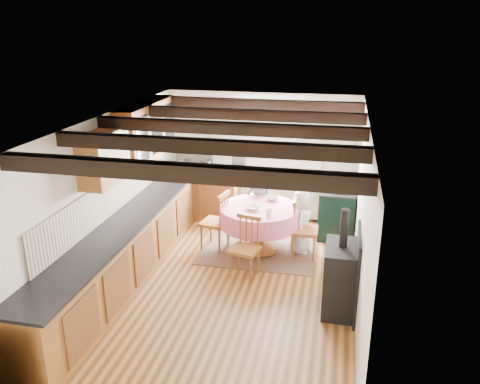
% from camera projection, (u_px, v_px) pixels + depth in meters
% --- Properties ---
extents(floor, '(3.60, 5.50, 0.00)m').
position_uv_depth(floor, '(228.00, 284.00, 7.11)').
color(floor, '#AB7A3A').
rests_on(floor, ground).
extents(ceiling, '(3.60, 5.50, 0.00)m').
position_uv_depth(ceiling, '(227.00, 121.00, 6.31)').
color(ceiling, white).
rests_on(ceiling, ground).
extents(wall_back, '(3.60, 0.00, 2.40)m').
position_uv_depth(wall_back, '(262.00, 156.00, 9.24)').
color(wall_back, silver).
rests_on(wall_back, ground).
extents(wall_front, '(3.60, 0.00, 2.40)m').
position_uv_depth(wall_front, '(153.00, 321.00, 4.17)').
color(wall_front, silver).
rests_on(wall_front, ground).
extents(wall_left, '(0.00, 5.50, 2.40)m').
position_uv_depth(wall_left, '(107.00, 198.00, 7.07)').
color(wall_left, silver).
rests_on(wall_left, ground).
extents(wall_right, '(0.00, 5.50, 2.40)m').
position_uv_depth(wall_right, '(362.00, 218.00, 6.35)').
color(wall_right, silver).
rests_on(wall_right, ground).
extents(beam_a, '(3.60, 0.16, 0.16)m').
position_uv_depth(beam_a, '(176.00, 172.00, 4.50)').
color(beam_a, black).
rests_on(beam_a, ceiling).
extents(beam_b, '(3.60, 0.16, 0.16)m').
position_uv_depth(beam_b, '(206.00, 146.00, 5.42)').
color(beam_b, black).
rests_on(beam_b, ceiling).
extents(beam_c, '(3.60, 0.16, 0.16)m').
position_uv_depth(beam_c, '(227.00, 128.00, 6.34)').
color(beam_c, black).
rests_on(beam_c, ceiling).
extents(beam_d, '(3.60, 0.16, 0.16)m').
position_uv_depth(beam_d, '(243.00, 114.00, 7.26)').
color(beam_d, black).
rests_on(beam_d, ceiling).
extents(beam_e, '(3.60, 0.16, 0.16)m').
position_uv_depth(beam_e, '(255.00, 104.00, 8.18)').
color(beam_e, black).
rests_on(beam_e, ceiling).
extents(splash_left, '(0.02, 4.50, 0.55)m').
position_uv_depth(splash_left, '(118.00, 191.00, 7.34)').
color(splash_left, beige).
rests_on(splash_left, wall_left).
extents(splash_back, '(1.40, 0.02, 0.55)m').
position_uv_depth(splash_back, '(211.00, 154.00, 9.42)').
color(splash_back, beige).
rests_on(splash_back, wall_back).
extents(base_cabinet_left, '(0.60, 5.30, 0.88)m').
position_uv_depth(base_cabinet_left, '(130.00, 247.00, 7.26)').
color(base_cabinet_left, '#935F26').
rests_on(base_cabinet_left, floor).
extents(base_cabinet_back, '(1.30, 0.60, 0.88)m').
position_uv_depth(base_cabinet_back, '(205.00, 195.00, 9.43)').
color(base_cabinet_back, '#935F26').
rests_on(base_cabinet_back, floor).
extents(worktop_left, '(0.64, 5.30, 0.04)m').
position_uv_depth(worktop_left, '(129.00, 219.00, 7.10)').
color(worktop_left, black).
rests_on(worktop_left, base_cabinet_left).
extents(worktop_back, '(1.30, 0.64, 0.04)m').
position_uv_depth(worktop_back, '(204.00, 173.00, 9.26)').
color(worktop_back, black).
rests_on(worktop_back, base_cabinet_back).
extents(wall_cabinet_glass, '(0.34, 1.80, 0.90)m').
position_uv_depth(wall_cabinet_glass, '(147.00, 130.00, 7.89)').
color(wall_cabinet_glass, '#935F26').
rests_on(wall_cabinet_glass, wall_left).
extents(wall_cabinet_solid, '(0.34, 0.90, 0.70)m').
position_uv_depth(wall_cabinet_solid, '(104.00, 157.00, 6.52)').
color(wall_cabinet_solid, '#935F26').
rests_on(wall_cabinet_solid, wall_left).
extents(window_frame, '(1.34, 0.03, 1.54)m').
position_uv_depth(window_frame, '(267.00, 136.00, 9.08)').
color(window_frame, white).
rests_on(window_frame, wall_back).
extents(window_pane, '(1.20, 0.01, 1.40)m').
position_uv_depth(window_pane, '(267.00, 136.00, 9.08)').
color(window_pane, white).
rests_on(window_pane, wall_back).
extents(curtain_left, '(0.35, 0.10, 2.10)m').
position_uv_depth(curtain_left, '(222.00, 160.00, 9.33)').
color(curtain_left, beige).
rests_on(curtain_left, wall_back).
extents(curtain_right, '(0.35, 0.10, 2.10)m').
position_uv_depth(curtain_right, '(311.00, 166.00, 9.00)').
color(curtain_right, beige).
rests_on(curtain_right, wall_back).
extents(curtain_rod, '(2.00, 0.03, 0.03)m').
position_uv_depth(curtain_rod, '(267.00, 104.00, 8.80)').
color(curtain_rod, black).
rests_on(curtain_rod, wall_back).
extents(wall_picture, '(0.04, 0.50, 0.60)m').
position_uv_depth(wall_picture, '(360.00, 140.00, 8.31)').
color(wall_picture, gold).
rests_on(wall_picture, wall_right).
extents(wall_plate, '(0.30, 0.02, 0.30)m').
position_uv_depth(wall_plate, '(319.00, 133.00, 8.84)').
color(wall_plate, silver).
rests_on(wall_plate, wall_back).
extents(rug, '(1.86, 1.45, 0.01)m').
position_uv_depth(rug, '(259.00, 250.00, 8.15)').
color(rug, '#4C2D28').
rests_on(rug, floor).
extents(dining_table, '(1.29, 1.29, 0.78)m').
position_uv_depth(dining_table, '(259.00, 229.00, 8.02)').
color(dining_table, pink).
rests_on(dining_table, floor).
extents(chair_near, '(0.48, 0.50, 0.93)m').
position_uv_depth(chair_near, '(245.00, 248.00, 7.18)').
color(chair_near, '#925E26').
rests_on(chair_near, floor).
extents(chair_left, '(0.52, 0.51, 1.00)m').
position_uv_depth(chair_left, '(215.00, 220.00, 8.08)').
color(chair_left, '#925E26').
rests_on(chair_left, floor).
extents(chair_right, '(0.46, 0.44, 1.00)m').
position_uv_depth(chair_right, '(305.00, 228.00, 7.77)').
color(chair_right, '#925E26').
rests_on(chair_right, floor).
extents(aga_range, '(0.62, 0.96, 0.88)m').
position_uv_depth(aga_range, '(337.00, 210.00, 8.67)').
color(aga_range, black).
rests_on(aga_range, floor).
extents(cast_iron_stove, '(0.43, 0.71, 1.43)m').
position_uv_depth(cast_iron_stove, '(342.00, 261.00, 6.25)').
color(cast_iron_stove, black).
rests_on(cast_iron_stove, floor).
extents(child_far, '(0.46, 0.33, 1.21)m').
position_uv_depth(child_far, '(259.00, 204.00, 8.53)').
color(child_far, slate).
rests_on(child_far, floor).
extents(child_right, '(0.36, 0.53, 1.07)m').
position_uv_depth(child_right, '(301.00, 221.00, 7.95)').
color(child_right, silver).
rests_on(child_right, floor).
extents(bowl_a, '(0.31, 0.31, 0.05)m').
position_uv_depth(bowl_a, '(253.00, 208.00, 7.78)').
color(bowl_a, silver).
rests_on(bowl_a, dining_table).
extents(bowl_b, '(0.28, 0.28, 0.06)m').
position_uv_depth(bowl_b, '(272.00, 198.00, 8.18)').
color(bowl_b, silver).
rests_on(bowl_b, dining_table).
extents(cup, '(0.12, 0.12, 0.10)m').
position_uv_depth(cup, '(269.00, 213.00, 7.51)').
color(cup, silver).
rests_on(cup, dining_table).
extents(canister_tall, '(0.13, 0.13, 0.23)m').
position_uv_depth(canister_tall, '(188.00, 165.00, 9.26)').
color(canister_tall, '#262628').
rests_on(canister_tall, worktop_back).
extents(canister_wide, '(0.20, 0.20, 0.22)m').
position_uv_depth(canister_wide, '(206.00, 166.00, 9.21)').
color(canister_wide, '#262628').
rests_on(canister_wide, worktop_back).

